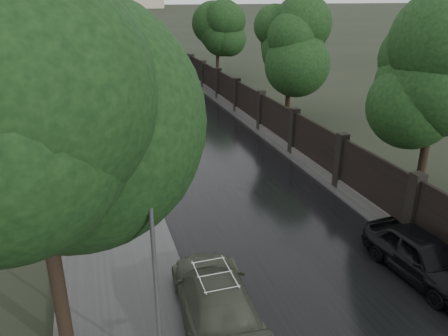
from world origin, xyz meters
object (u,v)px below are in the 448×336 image
tree_right_a (436,90)px  car_right_near (422,256)px  lamp_post (156,283)px  tree_right_c (217,31)px  tree_right_b (290,51)px  traffic_light (119,89)px  tree_left_near (28,110)px  volga_sedan (215,297)px  tree_left_far (60,42)px

tree_right_a → car_right_near: bearing=-129.1°
tree_right_a → lamp_post: bearing=-153.3°
tree_right_c → car_right_near: (-4.10, -37.05, -4.20)m
lamp_post → tree_right_b: bearing=57.8°
lamp_post → traffic_light: lamp_post is taller
lamp_post → traffic_light: (1.10, 23.49, -0.27)m
traffic_light → tree_left_near: bearing=-98.5°
lamp_post → tree_right_a: bearing=26.7°
tree_left_near → lamp_post: bearing=-34.3°
tree_right_b → volga_sedan: size_ratio=1.41×
volga_sedan → tree_right_b: bearing=-116.3°
tree_left_far → tree_right_b: 17.45m
tree_right_b → tree_right_c: (0.00, 18.00, 0.00)m
tree_right_a → tree_right_c: bearing=90.0°
tree_right_c → volga_sedan: bearing=-106.7°
tree_left_near → car_right_near: 12.38m
tree_right_b → traffic_light: tree_right_b is taller
tree_left_near → tree_right_b: 24.31m
tree_right_c → lamp_post: tree_right_c is taller
traffic_light → volga_sedan: (0.70, -21.98, -1.67)m
tree_left_far → tree_left_near: bearing=-89.2°
tree_left_far → car_right_near: (11.40, -27.05, -4.50)m
volga_sedan → tree_left_near: bearing=4.3°
tree_left_far → car_right_near: bearing=-67.1°
traffic_light → volga_sedan: traffic_light is taller
tree_left_near → tree_left_far: tree_left_near is taller
lamp_post → volga_sedan: bearing=40.1°
tree_right_c → lamp_post: bearing=-108.5°
tree_right_a → tree_right_b: (0.00, 14.00, 0.00)m
tree_right_a → tree_right_b: size_ratio=1.00×
tree_left_near → tree_right_c: size_ratio=1.31×
tree_left_near → traffic_light: 22.60m
tree_left_near → volga_sedan: size_ratio=1.84×
traffic_light → tree_right_a: bearing=-55.2°
lamp_post → volga_sedan: lamp_post is taller
tree_right_b → car_right_near: (-4.10, -19.05, -4.20)m
tree_left_far → lamp_post: size_ratio=1.45×
tree_left_near → volga_sedan: tree_left_near is taller
tree_left_near → tree_right_b: tree_left_near is taller
tree_right_a → traffic_light: (-11.80, 16.99, -2.55)m
tree_right_b → tree_right_c: bearing=90.0°
tree_right_a → tree_right_b: 14.00m
tree_right_b → car_right_near: tree_right_b is taller
tree_left_near → car_right_near: tree_left_near is taller
tree_right_c → car_right_near: size_ratio=1.60×
tree_left_far → car_right_near: size_ratio=1.69×
car_right_near → traffic_light: bearing=105.2°
tree_left_near → tree_right_c: bearing=67.8°
tree_left_far → traffic_light: size_ratio=1.85×
tree_left_far → volga_sedan: (4.40, -26.98, -4.52)m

